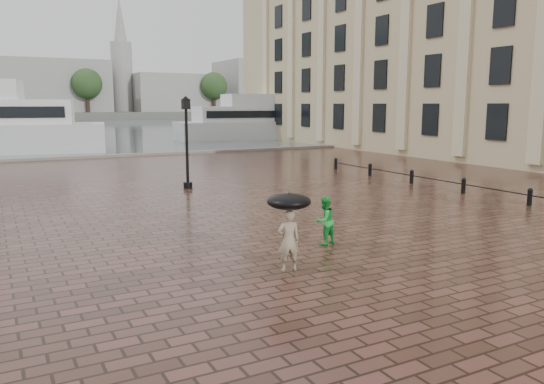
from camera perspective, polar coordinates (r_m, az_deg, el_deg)
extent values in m
plane|color=#362018|center=(13.04, -1.32, -9.10)|extent=(300.00, 300.00, 0.00)
plane|color=#4E595F|center=(103.29, -24.99, 6.25)|extent=(240.00, 240.00, 0.00)
cube|color=slate|center=(43.61, -20.55, 3.37)|extent=(80.00, 0.60, 0.30)
cube|color=#4C4C47|center=(171.18, -26.30, 7.41)|extent=(300.00, 60.00, 2.00)
cube|color=gray|center=(161.88, -22.80, 10.42)|extent=(30.00, 22.00, 14.00)
cube|color=gray|center=(168.83, -10.68, 10.40)|extent=(25.00, 22.00, 11.00)
cube|color=gray|center=(182.45, 0.05, 11.26)|extent=(35.00, 22.00, 16.00)
cylinder|color=gray|center=(165.12, -15.81, 11.80)|extent=(6.00, 6.00, 20.00)
cone|color=gray|center=(166.37, -16.03, 16.62)|extent=(5.00, 5.00, 18.00)
cylinder|color=#2D2119|center=(150.90, -19.19, 8.85)|extent=(1.00, 1.00, 8.00)
sphere|color=#233B1B|center=(151.00, -19.31, 10.94)|extent=(8.00, 8.00, 8.00)
cylinder|color=#2D2119|center=(160.50, -6.24, 9.31)|extent=(1.00, 1.00, 8.00)
sphere|color=#233B1B|center=(160.59, -6.27, 11.28)|extent=(8.00, 8.00, 8.00)
cylinder|color=#2D2119|center=(177.04, 4.80, 9.34)|extent=(1.00, 1.00, 8.00)
sphere|color=#233B1B|center=(177.12, 4.82, 11.12)|extent=(8.00, 8.00, 8.00)
cylinder|color=black|center=(24.36, 25.97, -0.61)|extent=(0.20, 0.20, 0.60)
sphere|color=black|center=(24.32, 26.02, 0.13)|extent=(0.22, 0.22, 0.22)
cylinder|color=black|center=(26.54, 19.89, 0.53)|extent=(0.20, 0.20, 0.60)
sphere|color=black|center=(26.49, 19.93, 1.22)|extent=(0.22, 0.22, 0.22)
cylinder|color=black|center=(28.97, 14.78, 1.49)|extent=(0.20, 0.20, 0.60)
sphere|color=black|center=(28.93, 14.81, 2.12)|extent=(0.22, 0.22, 0.22)
cylinder|color=black|center=(31.61, 10.49, 2.28)|extent=(0.20, 0.20, 0.60)
sphere|color=black|center=(31.57, 10.51, 2.86)|extent=(0.22, 0.22, 0.22)
cylinder|color=black|center=(34.40, 6.88, 2.94)|extent=(0.20, 0.20, 0.60)
sphere|color=black|center=(34.36, 6.89, 3.47)|extent=(0.22, 0.22, 0.22)
cylinder|color=black|center=(26.77, -9.03, 0.73)|extent=(0.44, 0.44, 0.30)
cylinder|color=black|center=(26.56, -9.14, 4.68)|extent=(0.14, 0.14, 4.00)
cube|color=black|center=(26.47, -9.26, 9.32)|extent=(0.35, 0.35, 0.50)
sphere|color=beige|center=(26.47, -9.26, 9.32)|extent=(0.28, 0.28, 0.28)
imported|color=tan|center=(13.30, 1.81, -5.21)|extent=(0.65, 0.52, 1.56)
imported|color=green|center=(15.82, 5.68, -3.09)|extent=(0.82, 0.71, 1.45)
cube|color=silver|center=(64.47, -0.42, 6.68)|extent=(22.44, 6.85, 2.12)
cube|color=silver|center=(64.40, -0.43, 8.41)|extent=(17.98, 5.83, 1.77)
cube|color=silver|center=(64.40, -0.43, 9.83)|extent=(10.88, 4.81, 1.42)
cylinder|color=black|center=(65.53, 1.74, 11.21)|extent=(1.06, 1.06, 2.12)
cube|color=black|center=(62.26, 0.44, 8.38)|extent=(16.78, 1.28, 0.80)
cube|color=black|center=(66.56, -1.24, 8.44)|extent=(16.78, 1.28, 0.80)
cylinder|color=black|center=(13.17, 1.82, -2.91)|extent=(0.02, 0.02, 0.95)
ellipsoid|color=black|center=(13.09, 1.83, -1.03)|extent=(1.10, 1.10, 0.39)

